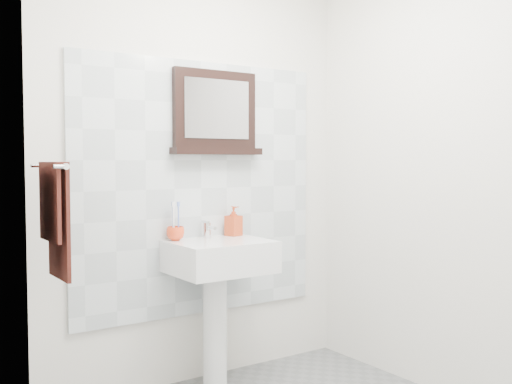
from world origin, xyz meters
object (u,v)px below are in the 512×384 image
Objects in this scene: framed_mirror at (215,115)px; hand_towel at (55,211)px; soap_dispenser at (234,221)px; pedestal_sink at (219,272)px; toothbrush_cup at (175,234)px.

framed_mirror reaches higher than hand_towel.
soap_dispenser is 0.31× the size of framed_mirror.
toothbrush_cup is (-0.20, 0.14, 0.22)m from pedestal_sink.
soap_dispenser is (0.39, -0.00, 0.05)m from toothbrush_cup.
framed_mirror is (-0.10, 0.05, 0.64)m from soap_dispenser.
soap_dispenser is at bearing -0.23° from toothbrush_cup.
hand_towel is (-1.03, -0.27, -0.51)m from framed_mirror.
toothbrush_cup is at bearing -170.89° from framed_mirror.
pedestal_sink is 1.75× the size of hand_towel.
framed_mirror is at bearing 138.52° from soap_dispenser.
hand_towel is at bearing 175.64° from soap_dispenser.
hand_towel is (-0.73, -0.22, 0.18)m from toothbrush_cup.
hand_towel reaches higher than pedestal_sink.
hand_towel reaches higher than toothbrush_cup.
pedestal_sink is 0.33m from toothbrush_cup.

